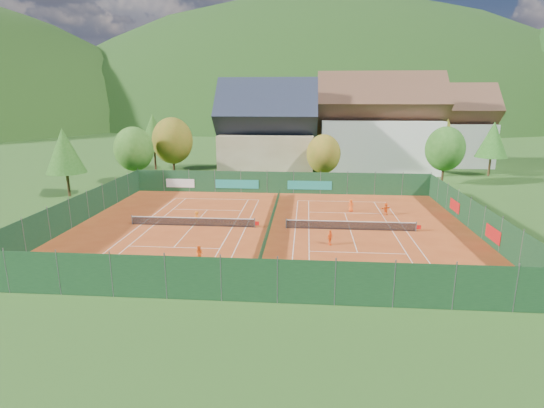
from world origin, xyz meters
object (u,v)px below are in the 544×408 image
(player_left_mid, at_px, (199,254))
(player_right_far_b, at_px, (386,209))
(player_right_near, at_px, (330,238))
(player_left_near, at_px, (103,261))
(chalet, at_px, (268,136))
(hotel_block_a, at_px, (378,129))
(player_right_far_a, at_px, (351,205))
(hotel_block_b, at_px, (445,131))
(ball_hopper, at_px, (447,278))
(player_left_far, at_px, (197,217))

(player_left_mid, relative_size, player_right_far_b, 0.98)
(player_left_mid, distance_m, player_right_near, 11.71)
(player_left_near, relative_size, player_right_far_b, 0.83)
(chalet, relative_size, hotel_block_a, 0.75)
(player_right_near, xyz_separation_m, player_right_far_a, (3.00, 11.80, 0.02))
(player_left_mid, bearing_deg, player_right_far_b, 46.98)
(hotel_block_a, height_order, hotel_block_b, hotel_block_a)
(chalet, height_order, player_right_near, chalet)
(hotel_block_a, xyz_separation_m, ball_hopper, (-2.49, -48.44, -6.83))
(hotel_block_b, relative_size, player_right_near, 12.34)
(ball_hopper, bearing_deg, player_left_near, 177.87)
(hotel_block_a, xyz_separation_m, hotel_block_b, (14.00, 8.00, -0.76))
(player_left_mid, bearing_deg, hotel_block_a, 70.63)
(hotel_block_a, distance_m, ball_hopper, 48.98)
(ball_hopper, bearing_deg, player_right_near, 134.92)
(hotel_block_b, bearing_deg, player_left_mid, -123.05)
(player_left_near, distance_m, player_right_far_b, 29.96)
(player_left_far, bearing_deg, player_right_near, 176.00)
(player_left_far, height_order, player_right_far_b, player_right_far_b)
(player_right_near, bearing_deg, player_right_far_b, 0.70)
(player_left_mid, relative_size, player_right_far_a, 0.97)
(player_right_far_a, bearing_deg, ball_hopper, 90.79)
(ball_hopper, bearing_deg, player_left_far, 147.65)
(hotel_block_b, height_order, player_left_far, hotel_block_b)
(hotel_block_b, bearing_deg, hotel_block_a, -150.26)
(player_left_far, relative_size, player_right_near, 0.92)
(ball_hopper, relative_size, player_left_mid, 0.57)
(chalet, relative_size, player_left_mid, 11.64)
(hotel_block_a, distance_m, player_right_near, 42.45)
(player_right_far_b, bearing_deg, player_right_far_a, -43.70)
(chalet, bearing_deg, player_left_mid, -92.71)
(player_left_mid, height_order, player_right_near, player_right_near)
(player_right_near, bearing_deg, hotel_block_a, 19.16)
(ball_hopper, xyz_separation_m, player_left_mid, (-18.39, 2.84, 0.14))
(player_left_far, bearing_deg, ball_hopper, 166.54)
(player_right_far_a, xyz_separation_m, player_right_far_b, (3.75, -1.27, -0.01))
(player_right_far_a, bearing_deg, player_left_mid, 38.01)
(player_right_far_b, bearing_deg, player_left_mid, 16.70)
(hotel_block_a, distance_m, player_left_far, 42.81)
(player_right_far_b, bearing_deg, chalet, -82.35)
(hotel_block_a, relative_size, player_left_far, 16.81)
(hotel_block_b, bearing_deg, player_right_far_b, -114.69)
(chalet, height_order, hotel_block_b, chalet)
(ball_hopper, height_order, player_right_far_a, player_right_far_a)
(player_right_far_a, bearing_deg, player_left_far, 7.18)
(chalet, xyz_separation_m, player_left_near, (-8.92, -41.49, -6.04))
(player_left_mid, xyz_separation_m, player_left_far, (-2.98, 10.69, -0.05))
(hotel_block_a, height_order, player_left_mid, hotel_block_a)
(chalet, bearing_deg, player_left_near, -102.13)
(hotel_block_b, relative_size, ball_hopper, 21.60)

